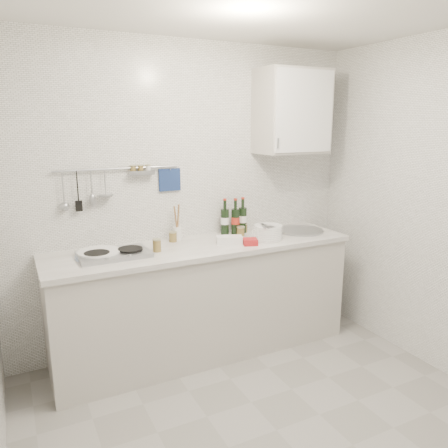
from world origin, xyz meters
The scene contains 15 objects.
floor centered at (0.00, 0.00, 0.00)m, with size 3.00×3.00×0.00m, color gray.
back_wall centered at (0.00, 1.40, 1.25)m, with size 3.00×0.02×2.50m, color silver.
counter centered at (0.01, 1.10, 0.43)m, with size 2.44×0.64×0.96m.
wall_rail centered at (-0.60, 1.37, 1.43)m, with size 0.98×0.09×0.34m.
wall_cabinet centered at (0.90, 1.22, 1.95)m, with size 0.60×0.38×0.70m.
plate_stack_hob centered at (-0.80, 1.14, 0.94)m, with size 0.33×0.32×0.04m.
plate_stack_sink centered at (0.55, 1.03, 0.97)m, with size 0.30×0.29×0.11m.
wine_bottles centered at (0.39, 1.29, 1.07)m, with size 0.24×0.11×0.31m.
butter_dish centered at (0.20, 1.03, 0.95)m, with size 0.20×0.10×0.06m, color white.
strawberry_punnet centered at (0.33, 0.93, 0.94)m, with size 0.11×0.11×0.05m, color red.
utensil_crock centered at (-0.13, 1.31, 0.99)m, with size 0.07×0.07×0.30m.
jar_a centered at (-0.18, 1.28, 0.96)m, with size 0.07×0.07×0.09m.
jar_b centered at (0.48, 1.30, 0.96)m, with size 0.06×0.06×0.08m.
jar_c centered at (0.40, 1.21, 0.96)m, with size 0.07×0.07×0.08m.
jar_d centered at (-0.38, 1.07, 0.97)m, with size 0.06×0.06×0.10m.
Camera 1 is at (-1.34, -1.95, 1.86)m, focal length 35.00 mm.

